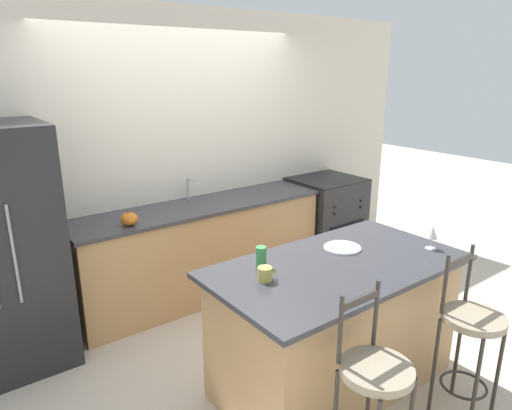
# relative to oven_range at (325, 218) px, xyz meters

# --- Properties ---
(ground_plane) EXTENTS (18.00, 18.00, 0.00)m
(ground_plane) POSITION_rel_oven_range_xyz_m (-1.63, -0.31, -0.47)
(ground_plane) COLOR beige
(wall_back) EXTENTS (6.00, 0.07, 2.70)m
(wall_back) POSITION_rel_oven_range_xyz_m (-1.63, 0.36, 0.88)
(wall_back) COLOR beige
(wall_back) RESTS_ON ground_plane
(back_counter) EXTENTS (2.48, 0.66, 0.92)m
(back_counter) POSITION_rel_oven_range_xyz_m (-1.63, 0.05, -0.01)
(back_counter) COLOR tan
(back_counter) RESTS_ON ground_plane
(sink_faucet) EXTENTS (0.02, 0.13, 0.22)m
(sink_faucet) POSITION_rel_oven_range_xyz_m (-1.63, 0.25, 0.59)
(sink_faucet) COLOR #ADAFB5
(sink_faucet) RESTS_ON back_counter
(kitchen_island) EXTENTS (1.74, 0.95, 0.92)m
(kitchen_island) POSITION_rel_oven_range_xyz_m (-1.57, -1.67, -0.01)
(kitchen_island) COLOR tan
(kitchen_island) RESTS_ON ground_plane
(oven_range) EXTENTS (0.75, 0.71, 0.95)m
(oven_range) POSITION_rel_oven_range_xyz_m (0.00, 0.00, 0.00)
(oven_range) COLOR #28282B
(oven_range) RESTS_ON ground_plane
(bar_stool_near) EXTENTS (0.37, 0.37, 1.10)m
(bar_stool_near) POSITION_rel_oven_range_xyz_m (-2.00, -2.35, 0.11)
(bar_stool_near) COLOR #332D28
(bar_stool_near) RESTS_ON ground_plane
(bar_stool_far) EXTENTS (0.37, 0.37, 1.10)m
(bar_stool_far) POSITION_rel_oven_range_xyz_m (-1.13, -2.38, 0.11)
(bar_stool_far) COLOR #332D28
(bar_stool_far) RESTS_ON ground_plane
(dinner_plate) EXTENTS (0.26, 0.26, 0.02)m
(dinner_plate) POSITION_rel_oven_range_xyz_m (-1.36, -1.51, 0.45)
(dinner_plate) COLOR white
(dinner_plate) RESTS_ON kitchen_island
(wine_glass) EXTENTS (0.08, 0.08, 0.17)m
(wine_glass) POSITION_rel_oven_range_xyz_m (-0.85, -1.89, 0.56)
(wine_glass) COLOR white
(wine_glass) RESTS_ON kitchen_island
(coffee_mug) EXTENTS (0.12, 0.09, 0.09)m
(coffee_mug) POSITION_rel_oven_range_xyz_m (-2.11, -1.58, 0.49)
(coffee_mug) COLOR #C1B251
(coffee_mug) RESTS_ON kitchen_island
(tumbler_cup) EXTENTS (0.07, 0.07, 0.14)m
(tumbler_cup) POSITION_rel_oven_range_xyz_m (-2.01, -1.40, 0.51)
(tumbler_cup) COLOR #3D934C
(tumbler_cup) RESTS_ON kitchen_island
(pumpkin_decoration) EXTENTS (0.14, 0.14, 0.13)m
(pumpkin_decoration) POSITION_rel_oven_range_xyz_m (-2.39, -0.13, 0.50)
(pumpkin_decoration) COLOR orange
(pumpkin_decoration) RESTS_ON back_counter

